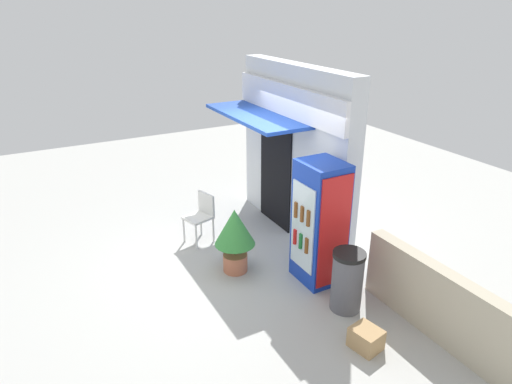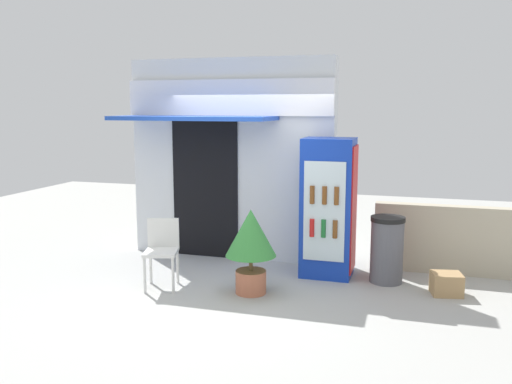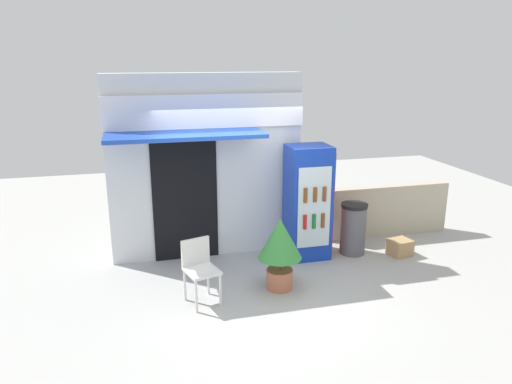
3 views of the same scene
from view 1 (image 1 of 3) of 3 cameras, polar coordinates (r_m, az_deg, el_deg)
name	(u,v)px [view 1 (image 1 of 3)]	position (r m, az deg, el deg)	size (l,w,h in m)	color
ground	(233,256)	(7.77, -2.89, -8.07)	(16.00, 16.00, 0.00)	#B2B2AD
storefront_building	(293,149)	(8.10, 4.66, 5.42)	(3.19, 1.19, 3.05)	silver
drink_cooler	(320,223)	(6.80, 8.02, -3.92)	(0.71, 0.65, 1.91)	#1438B2
plastic_chair	(201,214)	(8.07, -6.90, -2.73)	(0.52, 0.54, 0.89)	silver
potted_plant_near_shop	(235,233)	(7.06, -2.70, -5.13)	(0.64, 0.64, 1.07)	#BC6B4C
trash_bin	(347,281)	(6.47, 11.39, -10.89)	(0.45, 0.45, 0.89)	#595960
stone_boundary_wall	(440,304)	(6.30, 22.16, -12.95)	(2.44, 0.20, 0.97)	#B7AD93
cardboard_box	(366,339)	(6.05, 13.68, -17.49)	(0.36, 0.32, 0.27)	tan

